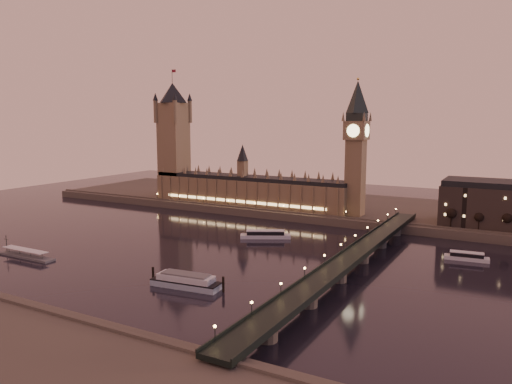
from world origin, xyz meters
TOP-DOWN VIEW (x-y plane):
  - ground at (0.00, 0.00)m, footprint 700.00×700.00m
  - far_embankment at (30.00, 165.00)m, footprint 560.00×130.00m
  - palace_of_westminster at (-40.12, 120.99)m, footprint 180.00×26.62m
  - victoria_tower at (-120.00, 121.00)m, footprint 31.68×31.68m
  - big_ben at (53.99, 120.99)m, footprint 17.68×17.68m
  - westminster_bridge at (91.61, 0.00)m, footprint 13.20×260.00m
  - bare_tree_0 at (127.18, 109.00)m, footprint 5.66×5.66m
  - bare_tree_1 at (143.62, 109.00)m, footprint 5.66×5.66m
  - bare_tree_2 at (160.05, 109.00)m, footprint 5.66×5.66m
  - cruise_boat_a at (17.67, 43.32)m, footprint 33.24×22.35m
  - cruise_boat_c at (142.71, 52.29)m, footprint 24.46×9.15m
  - moored_barge at (30.77, -62.46)m, footprint 39.73×13.32m
  - pontoon_pier at (-82.01, -65.76)m, footprint 41.50×6.92m

SIDE VIEW (x-z plane):
  - ground at x=0.00m, z-range 0.00..0.00m
  - pontoon_pier at x=-82.01m, z-range -4.34..6.73m
  - cruise_boat_c at x=142.71m, z-range -0.28..4.49m
  - cruise_boat_a at x=17.67m, z-range -0.32..5.08m
  - far_embankment at x=30.00m, z-range 0.00..6.00m
  - moored_barge at x=30.77m, z-range -0.57..6.75m
  - westminster_bridge at x=91.61m, z-range -2.13..13.17m
  - bare_tree_0 at x=127.18m, z-range 8.82..20.33m
  - bare_tree_1 at x=143.62m, z-range 8.82..20.33m
  - bare_tree_2 at x=160.05m, z-range 8.82..20.33m
  - palace_of_westminster at x=-40.12m, z-range -4.29..47.71m
  - big_ben at x=53.99m, z-range 11.95..115.95m
  - victoria_tower at x=-120.00m, z-range 6.79..124.79m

